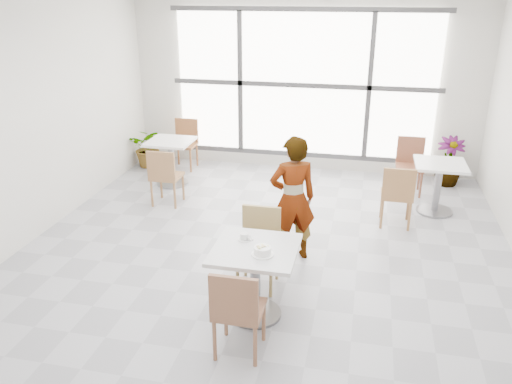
% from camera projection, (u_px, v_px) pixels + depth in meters
% --- Properties ---
extents(floor, '(7.00, 7.00, 0.00)m').
position_uv_depth(floor, '(261.00, 260.00, 6.17)').
color(floor, '#9E9EA5').
rests_on(floor, ground).
extents(wall_back, '(6.00, 0.00, 6.00)m').
position_uv_depth(wall_back, '(304.00, 84.00, 8.78)').
color(wall_back, silver).
rests_on(wall_back, ground).
extents(wall_front, '(6.00, 0.00, 6.00)m').
position_uv_depth(wall_front, '(111.00, 339.00, 2.44)').
color(wall_front, silver).
rests_on(wall_front, ground).
extents(wall_left, '(0.00, 7.00, 7.00)m').
position_uv_depth(wall_left, '(19.00, 125.00, 6.21)').
color(wall_left, silver).
rests_on(wall_left, ground).
extents(window, '(4.60, 0.07, 2.52)m').
position_uv_depth(window, '(303.00, 85.00, 8.73)').
color(window, white).
rests_on(window, ground).
extents(main_table, '(0.80, 0.80, 0.75)m').
position_uv_depth(main_table, '(255.00, 269.00, 4.96)').
color(main_table, silver).
rests_on(main_table, ground).
extents(chair_near, '(0.42, 0.42, 0.87)m').
position_uv_depth(chair_near, '(237.00, 308.00, 4.39)').
color(chair_near, brown).
rests_on(chair_near, ground).
extents(chair_far, '(0.42, 0.42, 0.87)m').
position_uv_depth(chair_far, '(259.00, 241.00, 5.53)').
color(chair_far, '#A1844D').
rests_on(chair_far, ground).
extents(oatmeal_bowl, '(0.21, 0.21, 0.09)m').
position_uv_depth(oatmeal_bowl, '(262.00, 251.00, 4.73)').
color(oatmeal_bowl, white).
rests_on(oatmeal_bowl, main_table).
extents(coffee_cup, '(0.16, 0.13, 0.07)m').
position_uv_depth(coffee_cup, '(244.00, 237.00, 5.02)').
color(coffee_cup, silver).
rests_on(coffee_cup, main_table).
extents(person, '(0.65, 0.56, 1.52)m').
position_uv_depth(person, '(293.00, 199.00, 5.97)').
color(person, black).
rests_on(person, ground).
extents(bg_table_left, '(0.70, 0.70, 0.75)m').
position_uv_depth(bg_table_left, '(171.00, 156.00, 8.38)').
color(bg_table_left, white).
rests_on(bg_table_left, ground).
extents(bg_table_right, '(0.70, 0.70, 0.75)m').
position_uv_depth(bg_table_right, '(438.00, 180.00, 7.32)').
color(bg_table_right, white).
rests_on(bg_table_right, ground).
extents(bg_chair_left_near, '(0.42, 0.42, 0.87)m').
position_uv_depth(bg_chair_left_near, '(164.00, 174.00, 7.54)').
color(bg_chair_left_near, '#9B6D44').
rests_on(bg_chair_left_near, ground).
extents(bg_chair_left_far, '(0.42, 0.42, 0.87)m').
position_uv_depth(bg_chair_left_far, '(185.00, 140.00, 9.19)').
color(bg_chair_left_far, '#995C33').
rests_on(bg_chair_left_far, ground).
extents(bg_chair_right_near, '(0.42, 0.42, 0.87)m').
position_uv_depth(bg_chair_right_near, '(397.00, 192.00, 6.85)').
color(bg_chair_right_near, '#9D6B3F').
rests_on(bg_chair_right_near, ground).
extents(bg_chair_right_far, '(0.42, 0.42, 0.87)m').
position_uv_depth(bg_chair_right_far, '(410.00, 161.00, 8.08)').
color(bg_chair_right_far, brown).
rests_on(bg_chair_right_far, ground).
extents(plant_left, '(0.67, 0.58, 0.72)m').
position_uv_depth(plant_left, '(149.00, 147.00, 9.26)').
color(plant_left, '#5E8143').
rests_on(plant_left, ground).
extents(plant_right, '(0.46, 0.46, 0.80)m').
position_uv_depth(plant_right, '(449.00, 161.00, 8.39)').
color(plant_right, '#50843E').
rests_on(plant_right, ground).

